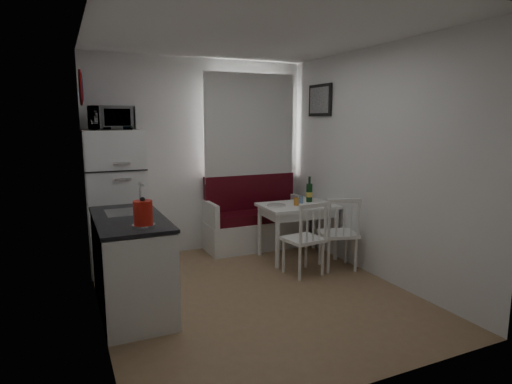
# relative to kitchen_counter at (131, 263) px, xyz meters

# --- Properties ---
(floor) EXTENTS (3.00, 3.50, 0.02)m
(floor) POSITION_rel_kitchen_counter_xyz_m (1.20, -0.16, -0.46)
(floor) COLOR #8E6F4B
(floor) RESTS_ON ground
(ceiling) EXTENTS (3.00, 3.50, 0.02)m
(ceiling) POSITION_rel_kitchen_counter_xyz_m (1.20, -0.16, 2.14)
(ceiling) COLOR white
(ceiling) RESTS_ON wall_back
(wall_back) EXTENTS (3.00, 0.02, 2.60)m
(wall_back) POSITION_rel_kitchen_counter_xyz_m (1.20, 1.59, 0.84)
(wall_back) COLOR white
(wall_back) RESTS_ON floor
(wall_front) EXTENTS (3.00, 0.02, 2.60)m
(wall_front) POSITION_rel_kitchen_counter_xyz_m (1.20, -1.91, 0.84)
(wall_front) COLOR white
(wall_front) RESTS_ON floor
(wall_left) EXTENTS (0.02, 3.50, 2.60)m
(wall_left) POSITION_rel_kitchen_counter_xyz_m (-0.30, -0.16, 0.84)
(wall_left) COLOR white
(wall_left) RESTS_ON floor
(wall_right) EXTENTS (0.02, 3.50, 2.60)m
(wall_right) POSITION_rel_kitchen_counter_xyz_m (2.70, -0.16, 0.84)
(wall_right) COLOR white
(wall_right) RESTS_ON floor
(window) EXTENTS (1.22, 0.06, 1.47)m
(window) POSITION_rel_kitchen_counter_xyz_m (1.90, 1.56, 1.17)
(window) COLOR white
(window) RESTS_ON wall_back
(curtain) EXTENTS (1.35, 0.02, 1.50)m
(curtain) POSITION_rel_kitchen_counter_xyz_m (1.90, 1.49, 1.22)
(curtain) COLOR white
(curtain) RESTS_ON wall_back
(kitchen_counter) EXTENTS (0.62, 1.32, 1.16)m
(kitchen_counter) POSITION_rel_kitchen_counter_xyz_m (0.00, 0.00, 0.00)
(kitchen_counter) COLOR white
(kitchen_counter) RESTS_ON floor
(wall_sign) EXTENTS (0.03, 0.40, 0.40)m
(wall_sign) POSITION_rel_kitchen_counter_xyz_m (-0.27, 1.29, 1.69)
(wall_sign) COLOR navy
(wall_sign) RESTS_ON wall_left
(picture_frame) EXTENTS (0.04, 0.52, 0.42)m
(picture_frame) POSITION_rel_kitchen_counter_xyz_m (2.67, 0.94, 1.59)
(picture_frame) COLOR black
(picture_frame) RESTS_ON wall_right
(bench) EXTENTS (1.42, 0.55, 1.02)m
(bench) POSITION_rel_kitchen_counter_xyz_m (1.91, 1.36, -0.12)
(bench) COLOR white
(bench) RESTS_ON floor
(dining_table) EXTENTS (0.97, 0.70, 0.71)m
(dining_table) POSITION_rel_kitchen_counter_xyz_m (2.21, 0.70, 0.17)
(dining_table) COLOR white
(dining_table) RESTS_ON floor
(chair_left) EXTENTS (0.45, 0.44, 0.47)m
(chair_left) POSITION_rel_kitchen_counter_xyz_m (1.96, 0.04, 0.08)
(chair_left) COLOR white
(chair_left) RESTS_ON floor
(chair_right) EXTENTS (0.51, 0.50, 0.48)m
(chair_right) POSITION_rel_kitchen_counter_xyz_m (2.45, 0.04, 0.10)
(chair_right) COLOR white
(chair_right) RESTS_ON floor
(fridge) EXTENTS (0.67, 0.67, 1.67)m
(fridge) POSITION_rel_kitchen_counter_xyz_m (0.02, 1.24, 0.38)
(fridge) COLOR white
(fridge) RESTS_ON floor
(microwave) EXTENTS (0.49, 0.33, 0.27)m
(microwave) POSITION_rel_kitchen_counter_xyz_m (0.02, 1.19, 1.36)
(microwave) COLOR white
(microwave) RESTS_ON fridge
(kettle) EXTENTS (0.19, 0.19, 0.25)m
(kettle) POSITION_rel_kitchen_counter_xyz_m (0.05, -0.48, 0.57)
(kettle) COLOR red
(kettle) RESTS_ON kitchen_counter
(wine_bottle) EXTENTS (0.09, 0.09, 0.34)m
(wine_bottle) POSITION_rel_kitchen_counter_xyz_m (2.45, 0.80, 0.42)
(wine_bottle) COLOR #123A17
(wine_bottle) RESTS_ON dining_table
(drinking_glass_orange) EXTENTS (0.06, 0.06, 0.10)m
(drinking_glass_orange) POSITION_rel_kitchen_counter_xyz_m (2.16, 0.65, 0.30)
(drinking_glass_orange) COLOR orange
(drinking_glass_orange) RESTS_ON dining_table
(drinking_glass_blue) EXTENTS (0.06, 0.06, 0.09)m
(drinking_glass_blue) POSITION_rel_kitchen_counter_xyz_m (2.29, 0.75, 0.30)
(drinking_glass_blue) COLOR #7094BE
(drinking_glass_blue) RESTS_ON dining_table
(plate) EXTENTS (0.23, 0.23, 0.02)m
(plate) POSITION_rel_kitchen_counter_xyz_m (1.91, 0.72, 0.26)
(plate) COLOR white
(plate) RESTS_ON dining_table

